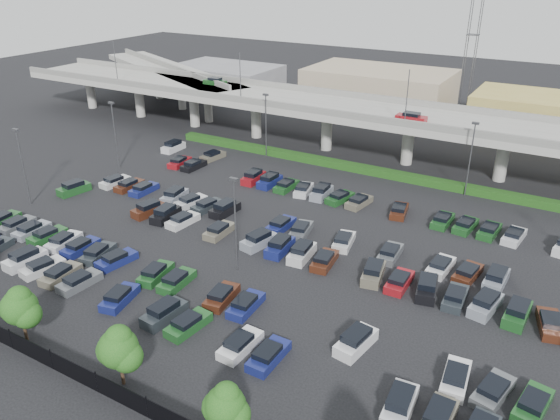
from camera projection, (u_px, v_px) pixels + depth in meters
name	position (u px, v px, depth m)	size (l,w,h in m)	color
ground	(276.00, 238.00, 63.49)	(280.00, 280.00, 0.00)	black
overpass	(378.00, 116.00, 85.71)	(150.00, 13.00, 15.80)	gray
on_ramp	(170.00, 73.00, 118.06)	(50.93, 30.13, 8.80)	gray
hedge	(359.00, 168.00, 82.85)	(66.00, 1.60, 1.10)	#183B11
fence	(87.00, 378.00, 41.20)	(70.00, 0.10, 2.00)	black
tree_row	(104.00, 342.00, 40.90)	(65.07, 3.66, 5.94)	#332316
parked_cars	(254.00, 244.00, 60.88)	(63.19, 41.63, 1.67)	maroon
light_poles	(254.00, 176.00, 64.30)	(66.90, 48.38, 10.30)	#46474B
distant_buildings	(495.00, 106.00, 104.70)	(138.00, 24.00, 9.00)	slate
comm_tower	(473.00, 32.00, 113.05)	(2.40, 2.40, 30.00)	#46474B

